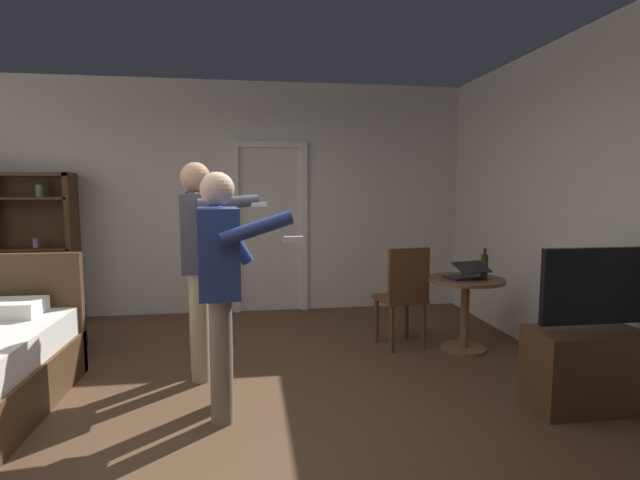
# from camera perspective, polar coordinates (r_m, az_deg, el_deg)

# --- Properties ---
(ground_plane) EXTENTS (6.53, 6.53, 0.00)m
(ground_plane) POSITION_cam_1_polar(r_m,az_deg,el_deg) (3.45, -12.81, -20.59)
(ground_plane) COLOR brown
(wall_back) EXTENTS (6.18, 0.12, 2.85)m
(wall_back) POSITION_cam_1_polar(r_m,az_deg,el_deg) (6.08, -10.94, 4.89)
(wall_back) COLOR silver
(wall_back) RESTS_ON ground_plane
(wall_right) EXTENTS (0.12, 6.12, 2.85)m
(wall_right) POSITION_cam_1_polar(r_m,az_deg,el_deg) (4.13, 33.63, 3.49)
(wall_right) COLOR silver
(wall_right) RESTS_ON ground_plane
(doorway_frame) EXTENTS (0.93, 0.08, 2.13)m
(doorway_frame) POSITION_cam_1_polar(r_m,az_deg,el_deg) (6.01, -5.96, 3.02)
(doorway_frame) COLOR white
(doorway_frame) RESTS_ON ground_plane
(bookshelf) EXTENTS (0.95, 0.32, 1.73)m
(bookshelf) POSITION_cam_1_polar(r_m,az_deg,el_deg) (6.37, -31.02, -0.19)
(bookshelf) COLOR #4C331E
(bookshelf) RESTS_ON ground_plane
(tv_flatscreen) EXTENTS (0.94, 0.40, 1.14)m
(tv_flatscreen) POSITION_cam_1_polar(r_m,az_deg,el_deg) (3.97, 30.12, -12.19)
(tv_flatscreen) COLOR #4C331E
(tv_flatscreen) RESTS_ON ground_plane
(side_table) EXTENTS (0.72, 0.72, 0.70)m
(side_table) POSITION_cam_1_polar(r_m,az_deg,el_deg) (4.79, 16.94, -6.99)
(side_table) COLOR brown
(side_table) RESTS_ON ground_plane
(laptop) EXTENTS (0.39, 0.39, 0.17)m
(laptop) POSITION_cam_1_polar(r_m,az_deg,el_deg) (4.69, 17.04, -3.84)
(laptop) COLOR black
(laptop) RESTS_ON side_table
(bottle_on_table) EXTENTS (0.06, 0.06, 0.29)m
(bottle_on_table) POSITION_cam_1_polar(r_m,az_deg,el_deg) (4.71, 19.02, -2.98)
(bottle_on_table) COLOR #32300E
(bottle_on_table) RESTS_ON side_table
(wooden_chair) EXTENTS (0.48, 0.48, 0.99)m
(wooden_chair) POSITION_cam_1_polar(r_m,az_deg,el_deg) (4.70, 9.96, -6.23)
(wooden_chair) COLOR brown
(wooden_chair) RESTS_ON ground_plane
(person_blue_shirt) EXTENTS (0.69, 0.59, 1.65)m
(person_blue_shirt) POSITION_cam_1_polar(r_m,az_deg,el_deg) (3.27, -11.76, -4.33)
(person_blue_shirt) COLOR gray
(person_blue_shirt) RESTS_ON ground_plane
(person_striped_shirt) EXTENTS (0.72, 0.58, 1.75)m
(person_striped_shirt) POSITION_cam_1_polar(r_m,az_deg,el_deg) (3.99, -14.28, -1.64)
(person_striped_shirt) COLOR tan
(person_striped_shirt) RESTS_ON ground_plane
(suitcase_dark) EXTENTS (0.59, 0.34, 0.42)m
(suitcase_dark) POSITION_cam_1_polar(r_m,az_deg,el_deg) (5.25, -29.63, -9.40)
(suitcase_dark) COLOR #1E2D38
(suitcase_dark) RESTS_ON ground_plane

